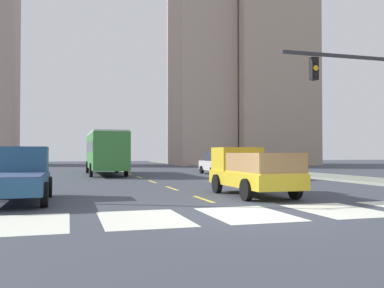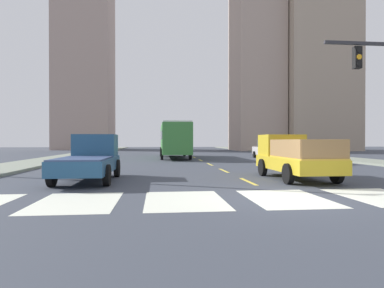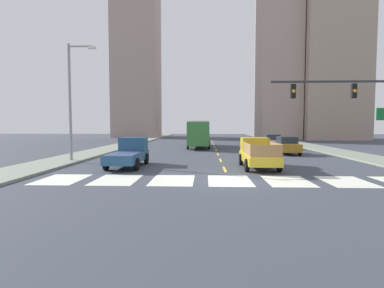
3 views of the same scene
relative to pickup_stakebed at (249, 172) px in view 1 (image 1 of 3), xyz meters
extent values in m
plane|color=#3C414C|center=(-2.28, -5.02, -0.94)|extent=(160.00, 160.00, 0.00)
cube|color=gray|center=(10.23, 12.98, -0.86)|extent=(3.45, 110.00, 0.15)
cube|color=silver|center=(-8.16, -5.02, -0.93)|extent=(2.20, 3.16, 0.01)
cube|color=silver|center=(-5.22, -5.02, -0.93)|extent=(2.20, 3.16, 0.01)
cube|color=silver|center=(-2.28, -5.02, -0.93)|extent=(2.20, 3.16, 0.01)
cube|color=silver|center=(0.66, -5.02, -0.93)|extent=(2.20, 3.16, 0.01)
cube|color=yellow|center=(-2.28, -1.02, -0.93)|extent=(0.16, 2.40, 0.01)
cube|color=yellow|center=(-2.28, 3.98, -0.93)|extent=(0.16, 2.40, 0.01)
cube|color=yellow|center=(-2.28, 8.98, -0.93)|extent=(0.16, 2.40, 0.01)
cube|color=yellow|center=(-2.28, 13.98, -0.93)|extent=(0.16, 2.40, 0.01)
cube|color=yellow|center=(-2.28, 18.98, -0.93)|extent=(0.16, 2.40, 0.01)
cube|color=yellow|center=(-2.28, 23.98, -0.93)|extent=(0.16, 2.40, 0.01)
cube|color=yellow|center=(-2.28, 28.98, -0.93)|extent=(0.16, 2.40, 0.01)
cube|color=yellow|center=(-2.28, 33.98, -0.93)|extent=(0.16, 2.40, 0.01)
cube|color=gold|center=(0.00, -0.44, -0.26)|extent=(1.96, 5.20, 0.56)
cube|color=gold|center=(0.00, 1.26, 0.52)|extent=(1.84, 1.60, 1.00)
cube|color=#19232D|center=(0.00, 1.70, 0.70)|extent=(1.72, 0.08, 0.56)
cube|color=gold|center=(0.00, -1.39, 0.05)|extent=(1.84, 3.30, 0.06)
cylinder|color=black|center=(-0.98, 1.12, -0.54)|extent=(0.22, 0.80, 0.80)
cylinder|color=black|center=(0.98, 1.12, -0.54)|extent=(0.22, 0.80, 0.80)
cylinder|color=black|center=(-0.98, -2.00, -0.54)|extent=(0.22, 0.80, 0.80)
cylinder|color=black|center=(0.98, -2.00, -0.54)|extent=(0.22, 0.80, 0.80)
cube|color=olive|center=(-0.90, -1.39, 0.43)|extent=(0.06, 3.17, 0.70)
cube|color=olive|center=(0.90, -1.39, 0.43)|extent=(0.06, 3.17, 0.70)
cube|color=olive|center=(0.00, -2.97, 0.43)|extent=(1.80, 0.06, 0.70)
cube|color=#244F77|center=(-8.80, -0.23, -0.26)|extent=(1.96, 5.20, 0.56)
cube|color=#244F77|center=(-8.80, 1.47, 0.52)|extent=(1.84, 1.60, 1.00)
cube|color=#19232D|center=(-8.80, 1.91, 0.70)|extent=(1.72, 0.08, 0.56)
cube|color=navy|center=(-8.80, -1.18, 0.05)|extent=(1.84, 3.30, 0.06)
cylinder|color=black|center=(-7.82, 1.33, -0.54)|extent=(0.22, 0.80, 0.80)
cylinder|color=black|center=(-7.82, -1.79, -0.54)|extent=(0.22, 0.80, 0.80)
cube|color=#377C38|center=(-4.31, 18.01, 0.91)|extent=(2.50, 10.80, 2.70)
cube|color=#19232D|center=(-4.31, 18.01, 1.26)|extent=(2.52, 9.94, 0.80)
cube|color=silver|center=(-4.31, 18.01, 2.32)|extent=(2.40, 10.37, 0.12)
cylinder|color=black|center=(-5.56, 21.36, -0.44)|extent=(0.22, 1.00, 1.00)
cylinder|color=black|center=(-3.06, 21.36, -0.44)|extent=(0.22, 1.00, 1.00)
cylinder|color=black|center=(-5.56, 15.04, -0.44)|extent=(0.22, 1.00, 1.00)
cylinder|color=black|center=(-3.06, 15.04, -0.44)|extent=(0.22, 1.00, 1.00)
cube|color=silver|center=(4.50, 16.40, -0.24)|extent=(1.80, 4.40, 0.76)
cube|color=#1E2833|center=(4.50, 16.25, 0.46)|extent=(1.58, 2.11, 0.64)
cylinder|color=black|center=(3.60, 17.76, -0.62)|extent=(0.22, 0.64, 0.64)
cylinder|color=black|center=(5.40, 17.76, -0.62)|extent=(0.22, 0.64, 0.64)
cylinder|color=black|center=(3.60, 15.04, -0.62)|extent=(0.22, 0.64, 0.64)
cylinder|color=black|center=(5.40, 15.04, -0.62)|extent=(0.22, 0.64, 0.64)
cube|color=#A4711D|center=(4.44, 9.45, -0.24)|extent=(1.80, 4.40, 0.76)
cube|color=#1E2833|center=(4.44, 9.30, 0.46)|extent=(1.58, 2.11, 0.64)
cylinder|color=black|center=(3.54, 10.82, -0.62)|extent=(0.22, 0.64, 0.64)
cylinder|color=black|center=(5.34, 10.82, -0.62)|extent=(0.22, 0.64, 0.64)
cylinder|color=black|center=(3.54, 8.09, -0.62)|extent=(0.22, 0.64, 0.64)
cylinder|color=black|center=(5.34, 8.09, -0.62)|extent=(0.22, 0.64, 0.64)
cube|color=#2D2D33|center=(4.71, -2.26, 4.46)|extent=(8.78, 0.12, 0.12)
cube|color=black|center=(1.64, -2.26, 3.91)|extent=(0.28, 0.24, 0.84)
cylinder|color=black|center=(1.64, -2.39, 4.17)|extent=(0.20, 0.04, 0.20)
cylinder|color=orange|center=(1.64, -2.39, 3.91)|extent=(0.20, 0.04, 0.20)
cylinder|color=black|center=(1.64, -2.39, 3.65)|extent=(0.20, 0.04, 0.20)
cube|color=tan|center=(21.21, 41.36, 16.26)|extent=(11.87, 11.19, 34.39)
cube|color=tan|center=(11.19, 42.29, 14.37)|extent=(7.80, 9.38, 30.62)
camera|label=1|loc=(-7.08, -15.96, 0.78)|focal=39.48mm
camera|label=2|loc=(-5.98, -14.30, 0.73)|focal=31.18mm
camera|label=3|loc=(-3.56, -20.46, 1.93)|focal=28.26mm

